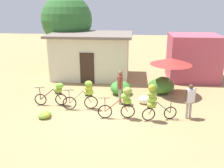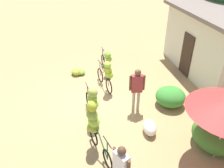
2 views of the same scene
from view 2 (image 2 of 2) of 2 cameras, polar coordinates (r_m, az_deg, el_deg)
ground_plane at (r=9.18m, az=-4.44°, el=-4.66°), size 60.00×60.00×0.00m
building_low at (r=12.04m, az=25.80°, el=9.59°), size 5.54×3.79×3.01m
hedge_bush_front_left at (r=9.13m, az=14.61°, el=-3.10°), size 1.15×1.17×0.75m
hedge_bush_front_right at (r=7.78m, az=24.37°, el=-11.80°), size 1.48×1.25×0.85m
bicycle_leftmost at (r=10.97m, az=-1.23°, el=6.27°), size 1.65×0.41×1.21m
bicycle_near_pile at (r=9.46m, az=-1.28°, el=2.70°), size 1.68×0.53×1.46m
bicycle_center_loaded at (r=7.78m, az=-4.99°, el=-4.18°), size 1.67×0.45×1.49m
bicycle_by_shop at (r=6.70m, az=-4.52°, el=-10.10°), size 1.57×0.62×1.71m
banana_pile_on_ground at (r=11.17m, az=-8.75°, el=3.06°), size 0.67×0.79×0.33m
produce_sack at (r=7.79m, az=9.52°, el=-10.80°), size 0.75×0.53×0.44m
person_vendor at (r=8.19m, az=6.33°, el=-0.50°), size 0.26×0.57×1.76m
person_bystander at (r=5.65m, az=2.32°, el=-20.13°), size 0.52×0.36×1.61m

